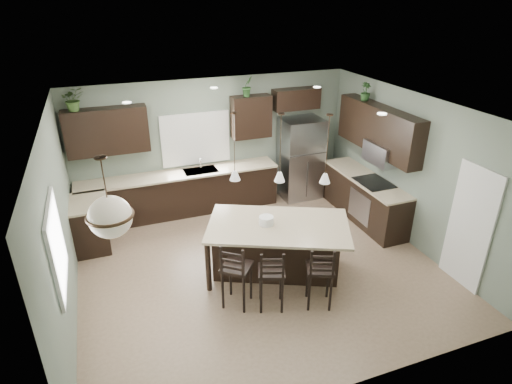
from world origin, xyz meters
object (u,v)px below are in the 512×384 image
object	(u,v)px
plant_back_left	(73,99)
refrigerator	(301,159)
bar_stool_center	(271,278)
bar_stool_right	(320,275)
bar_stool_left	(237,274)
serving_dish	(266,220)
kitchen_island	(278,249)

from	to	relation	value
plant_back_left	refrigerator	bearing A→B (deg)	-2.40
bar_stool_center	bar_stool_right	world-z (taller)	bar_stool_right
bar_stool_center	bar_stool_right	size ratio (longest dim) A/B	0.99
bar_stool_left	serving_dish	bearing A→B (deg)	79.01
serving_dish	refrigerator	bearing A→B (deg)	53.81
kitchen_island	bar_stool_left	distance (m)	1.07
refrigerator	bar_stool_left	world-z (taller)	refrigerator
bar_stool_left	plant_back_left	bearing A→B (deg)	158.20
kitchen_island	bar_stool_right	size ratio (longest dim) A/B	2.14
refrigerator	bar_stool_center	distance (m)	4.04
kitchen_island	bar_stool_left	xyz separation A→B (m)	(-0.91, -0.56, 0.10)
refrigerator	serving_dish	distance (m)	3.14
serving_dish	bar_stool_right	size ratio (longest dim) A/B	0.22
bar_stool_left	bar_stool_center	size ratio (longest dim) A/B	1.06
bar_stool_center	bar_stool_right	distance (m)	0.73
bar_stool_left	bar_stool_right	size ratio (longest dim) A/B	1.04
bar_stool_center	plant_back_left	distance (m)	4.83
kitchen_island	plant_back_left	xyz separation A→B (m)	(-2.89, 2.81, 2.16)
kitchen_island	serving_dish	xyz separation A→B (m)	(-0.18, 0.08, 0.53)
bar_stool_center	bar_stool_left	bearing A→B (deg)	172.26
kitchen_island	plant_back_left	world-z (taller)	plant_back_left
kitchen_island	plant_back_left	size ratio (longest dim) A/B	5.30
bar_stool_right	plant_back_left	size ratio (longest dim) A/B	2.47
refrigerator	serving_dish	size ratio (longest dim) A/B	7.71
kitchen_island	bar_stool_center	size ratio (longest dim) A/B	2.17
bar_stool_left	plant_back_left	xyz separation A→B (m)	(-1.99, 3.37, 2.06)
bar_stool_left	bar_stool_right	distance (m)	1.25
refrigerator	plant_back_left	xyz separation A→B (m)	(-4.57, 0.19, 1.69)
plant_back_left	bar_stool_right	bearing A→B (deg)	-50.37
bar_stool_right	kitchen_island	bearing A→B (deg)	126.49
refrigerator	serving_dish	xyz separation A→B (m)	(-1.85, -2.53, 0.07)
refrigerator	bar_stool_right	bearing A→B (deg)	-111.39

